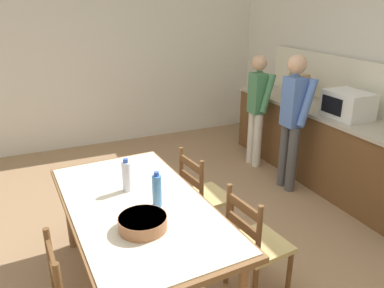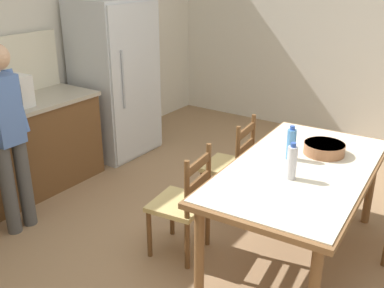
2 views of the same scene
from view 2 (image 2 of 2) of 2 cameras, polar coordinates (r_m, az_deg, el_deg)
The scene contains 11 objects.
ground_plane at distance 3.80m, azimuth 4.28°, elevation -13.39°, with size 8.32×8.32×0.00m, color #9E7A56.
wall_back at distance 5.03m, azimuth -22.91°, elevation 11.77°, with size 6.52×0.12×2.90m, color silver.
wall_right at distance 6.20m, azimuth 20.60°, elevation 13.71°, with size 0.12×5.20×2.90m, color silver.
refrigerator at distance 5.46m, azimuth -9.69°, elevation 8.14°, with size 0.86×0.73×1.84m.
dining_table at distance 3.48m, azimuth 13.58°, elevation -4.00°, with size 1.91×1.08×0.79m.
bottle_near_centre at distance 3.19m, azimuth 12.56°, elevation -2.27°, with size 0.07×0.07×0.27m.
bottle_off_centre at distance 3.51m, azimuth 12.47°, elevation 0.02°, with size 0.07×0.07×0.27m.
serving_bowl at distance 3.70m, azimuth 16.45°, elevation -0.48°, with size 0.32×0.32×0.09m.
chair_side_far_left at distance 3.55m, azimuth -1.15°, elevation -7.58°, with size 0.46×0.45×0.91m.
chair_side_far_right at distance 4.21m, azimuth 4.98°, elevation -2.75°, with size 0.46×0.44×0.91m.
person_at_counter at distance 3.98m, azimuth -22.45°, elevation 1.56°, with size 0.41×0.28×1.63m.
Camera 2 is at (-2.71, -1.52, 2.19)m, focal length 42.00 mm.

